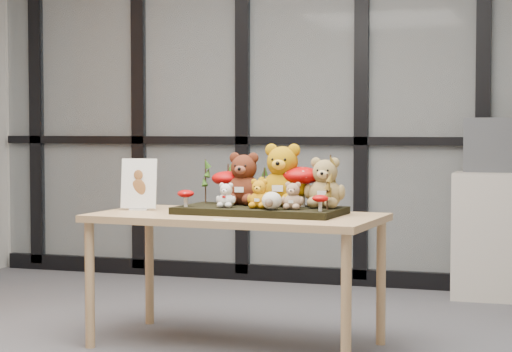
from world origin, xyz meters
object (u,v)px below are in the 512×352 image
(mushroom_front_right, at_px, (320,202))
(bear_pooh_yellow, at_px, (283,172))
(bear_brown_medium, at_px, (244,176))
(bear_tan_back, at_px, (325,180))
(diorama_tray, at_px, (260,210))
(bear_beige_small, at_px, (293,194))
(sign_holder, at_px, (139,186))
(cabinet, at_px, (502,236))
(plush_cream_hedgehog, at_px, (272,200))
(monitor, at_px, (503,145))
(mushroom_front_left, at_px, (186,197))
(mushroom_back_left, at_px, (228,186))
(mushroom_back_right, at_px, (301,185))
(display_table, at_px, (236,227))
(bear_white_bow, at_px, (226,194))
(bear_small_yellow, at_px, (259,192))

(mushroom_front_right, bearing_deg, bear_pooh_yellow, 138.68)
(bear_brown_medium, xyz_separation_m, bear_tan_back, (0.46, -0.06, -0.01))
(diorama_tray, distance_m, bear_beige_small, 0.24)
(sign_holder, xyz_separation_m, cabinet, (1.84, 1.74, -0.40))
(bear_tan_back, height_order, plush_cream_hedgehog, bear_tan_back)
(bear_pooh_yellow, distance_m, monitor, 1.99)
(bear_brown_medium, relative_size, sign_holder, 1.10)
(bear_pooh_yellow, distance_m, mushroom_front_left, 0.53)
(mushroom_back_left, bearing_deg, mushroom_back_right, -8.50)
(mushroom_front_left, xyz_separation_m, monitor, (1.52, 1.88, 0.25))
(plush_cream_hedgehog, relative_size, mushroom_back_left, 0.52)
(bear_tan_back, bearing_deg, bear_brown_medium, 177.06)
(bear_brown_medium, height_order, bear_beige_small, bear_brown_medium)
(bear_pooh_yellow, bearing_deg, mushroom_back_right, 8.85)
(diorama_tray, xyz_separation_m, bear_beige_small, (0.20, -0.09, 0.10))
(plush_cream_hedgehog, height_order, mushroom_front_right, plush_cream_hedgehog)
(bear_tan_back, relative_size, plush_cream_hedgehog, 2.84)
(bear_pooh_yellow, relative_size, sign_holder, 1.28)
(bear_brown_medium, relative_size, plush_cream_hedgehog, 3.06)
(display_table, xyz_separation_m, bear_pooh_yellow, (0.21, 0.13, 0.28))
(mushroom_back_right, xyz_separation_m, mushroom_front_right, (0.16, -0.24, -0.07))
(bear_pooh_yellow, distance_m, mushroom_front_right, 0.37)
(bear_white_bow, bearing_deg, bear_small_yellow, 5.66)
(bear_small_yellow, relative_size, cabinet, 0.20)
(mushroom_front_left, height_order, sign_holder, sign_holder)
(bear_brown_medium, distance_m, cabinet, 2.12)
(bear_small_yellow, xyz_separation_m, mushroom_front_left, (-0.40, -0.02, -0.03))
(bear_small_yellow, xyz_separation_m, mushroom_front_right, (0.34, -0.06, -0.04))
(display_table, distance_m, sign_holder, 0.62)
(bear_brown_medium, relative_size, mushroom_back_right, 1.34)
(mushroom_front_left, height_order, mushroom_front_right, mushroom_front_left)
(bear_pooh_yellow, bearing_deg, mushroom_front_right, -36.86)
(bear_tan_back, xyz_separation_m, mushroom_front_right, (0.02, -0.20, -0.10))
(monitor, bearing_deg, bear_brown_medium, -127.40)
(plush_cream_hedgehog, distance_m, sign_holder, 0.83)
(plush_cream_hedgehog, relative_size, sign_holder, 0.36)
(mushroom_back_left, distance_m, sign_holder, 0.49)
(bear_brown_medium, relative_size, bear_tan_back, 1.08)
(diorama_tray, distance_m, monitor, 2.13)
(bear_beige_small, bearing_deg, plush_cream_hedgehog, -144.04)
(diorama_tray, relative_size, plush_cream_hedgehog, 8.48)
(bear_tan_back, xyz_separation_m, mushroom_front_left, (-0.71, -0.16, -0.09))
(display_table, bearing_deg, bear_white_bow, -134.72)
(bear_beige_small, relative_size, monitor, 0.30)
(bear_pooh_yellow, relative_size, mushroom_back_left, 1.85)
(cabinet, xyz_separation_m, monitor, (0.00, 0.02, 0.61))
(display_table, bearing_deg, mushroom_front_left, -163.48)
(mushroom_back_right, height_order, monitor, monitor)
(bear_pooh_yellow, relative_size, bear_brown_medium, 1.17)
(bear_beige_small, relative_size, sign_holder, 0.55)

